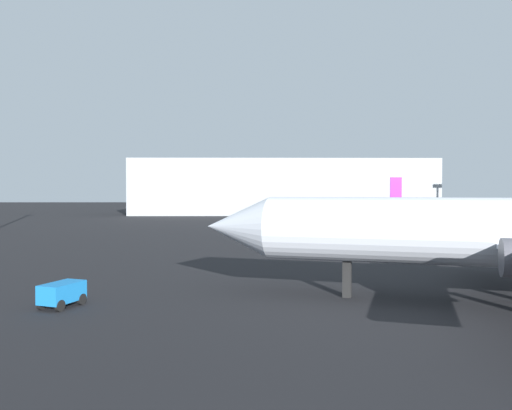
# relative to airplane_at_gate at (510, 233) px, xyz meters

# --- Properties ---
(airplane_at_gate) EXTENTS (33.53, 25.86, 11.14)m
(airplane_at_gate) POSITION_rel_airplane_at_gate_xyz_m (0.00, 0.00, 0.00)
(airplane_at_gate) COLOR silver
(airplane_at_gate) RESTS_ON ground_plane
(airplane_distant) EXTENTS (23.86, 22.61, 9.18)m
(airplane_distant) POSITION_rel_airplane_at_gate_xyz_m (24.35, 74.80, -1.25)
(airplane_distant) COLOR silver
(airplane_distant) RESTS_ON ground_plane
(baggage_cart) EXTENTS (2.09, 2.70, 1.30)m
(baggage_cart) POSITION_rel_airplane_at_gate_xyz_m (-23.76, 0.38, -3.19)
(baggage_cart) COLOR #1972BF
(baggage_cart) RESTS_ON ground_plane
(terminal_building) EXTENTS (81.65, 24.55, 15.01)m
(terminal_building) POSITION_rel_airplane_at_gate_xyz_m (-4.20, 114.73, 3.56)
(terminal_building) COLOR #999EA3
(terminal_building) RESTS_ON ground_plane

